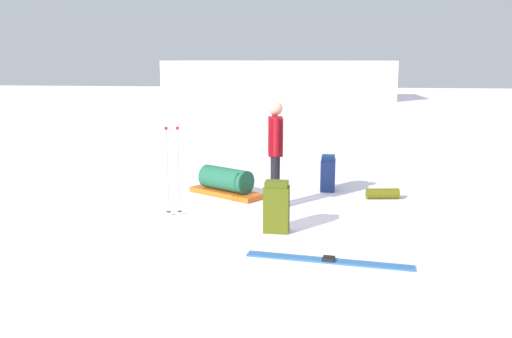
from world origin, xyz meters
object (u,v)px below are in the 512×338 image
(backpack_bright, at_px, (276,207))
(gear_sled, at_px, (226,183))
(backpack_large_dark, at_px, (328,173))
(sleeping_mat_rolled, at_px, (383,194))
(ski_pair_near, at_px, (328,261))
(skier_standing, at_px, (275,149))
(ski_poles_planted_near, at_px, (173,167))

(backpack_bright, relative_size, gear_sled, 0.51)
(backpack_large_dark, bearing_deg, gear_sled, -161.93)
(gear_sled, xyz_separation_m, sleeping_mat_rolled, (2.69, 0.09, -0.13))
(ski_pair_near, height_order, gear_sled, gear_sled)
(ski_pair_near, xyz_separation_m, backpack_large_dark, (-0.01, 3.61, 0.31))
(ski_pair_near, relative_size, sleeping_mat_rolled, 3.59)
(sleeping_mat_rolled, bearing_deg, ski_pair_near, -106.35)
(gear_sled, bearing_deg, skier_standing, -36.90)
(skier_standing, bearing_deg, ski_poles_planted_near, -156.07)
(ski_pair_near, height_order, backpack_large_dark, backpack_large_dark)
(skier_standing, bearing_deg, backpack_large_dark, 56.49)
(skier_standing, xyz_separation_m, backpack_large_dark, (0.84, 1.27, -0.64))
(gear_sled, bearing_deg, ski_pair_near, -59.75)
(backpack_bright, xyz_separation_m, ski_poles_planted_near, (-1.62, 0.62, 0.40))
(skier_standing, distance_m, sleeping_mat_rolled, 2.12)
(skier_standing, relative_size, gear_sled, 1.22)
(backpack_bright, relative_size, sleeping_mat_rolled, 1.30)
(skier_standing, relative_size, ski_poles_planted_near, 1.25)
(skier_standing, distance_m, ski_pair_near, 2.67)
(gear_sled, bearing_deg, backpack_large_dark, 18.07)
(gear_sled, bearing_deg, ski_poles_planted_near, -112.52)
(ski_poles_planted_near, bearing_deg, sleeping_mat_rolled, 23.91)
(skier_standing, distance_m, backpack_large_dark, 1.65)
(ski_pair_near, distance_m, ski_poles_planted_near, 2.97)
(backpack_bright, height_order, sleeping_mat_rolled, backpack_bright)
(ski_poles_planted_near, relative_size, sleeping_mat_rolled, 2.48)
(backpack_large_dark, bearing_deg, ski_poles_planted_near, -140.33)
(ski_pair_near, distance_m, gear_sled, 3.52)
(backpack_bright, bearing_deg, skier_standing, 96.15)
(ski_pair_near, bearing_deg, backpack_large_dark, 90.18)
(backpack_large_dark, distance_m, ski_poles_planted_near, 3.05)
(skier_standing, height_order, backpack_large_dark, skier_standing)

